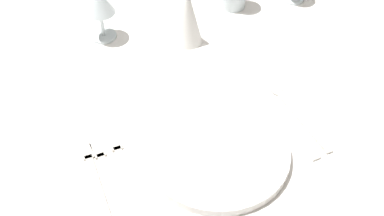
{
  "coord_description": "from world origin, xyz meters",
  "views": [
    {
      "loc": [
        -0.31,
        -0.83,
        1.49
      ],
      "look_at": [
        -0.01,
        -0.16,
        0.76
      ],
      "focal_mm": 47.25,
      "sensor_mm": 36.0,
      "label": 1
    }
  ],
  "objects_px": {
    "fork_outer": "(126,173)",
    "napkin_folded": "(187,15)",
    "fork_inner": "(111,180)",
    "dinner_knife": "(285,121)",
    "spoon_soup": "(292,108)",
    "wine_glass_centre": "(99,3)",
    "fork_salad": "(96,180)",
    "dinner_plate": "(217,153)"
  },
  "relations": [
    {
      "from": "wine_glass_centre",
      "to": "napkin_folded",
      "type": "height_order",
      "value": "napkin_folded"
    },
    {
      "from": "spoon_soup",
      "to": "napkin_folded",
      "type": "distance_m",
      "value": 0.33
    },
    {
      "from": "dinner_plate",
      "to": "napkin_folded",
      "type": "relative_size",
      "value": 1.83
    },
    {
      "from": "fork_salad",
      "to": "napkin_folded",
      "type": "relative_size",
      "value": 1.37
    },
    {
      "from": "fork_outer",
      "to": "fork_inner",
      "type": "xyz_separation_m",
      "value": [
        -0.03,
        -0.0,
        0.0
      ]
    },
    {
      "from": "fork_outer",
      "to": "dinner_knife",
      "type": "distance_m",
      "value": 0.34
    },
    {
      "from": "dinner_knife",
      "to": "wine_glass_centre",
      "type": "distance_m",
      "value": 0.51
    },
    {
      "from": "dinner_plate",
      "to": "fork_outer",
      "type": "bearing_deg",
      "value": 170.27
    },
    {
      "from": "fork_salad",
      "to": "wine_glass_centre",
      "type": "distance_m",
      "value": 0.45
    },
    {
      "from": "fork_inner",
      "to": "napkin_folded",
      "type": "relative_size",
      "value": 1.46
    },
    {
      "from": "fork_inner",
      "to": "napkin_folded",
      "type": "xyz_separation_m",
      "value": [
        0.3,
        0.33,
        0.07
      ]
    },
    {
      "from": "dinner_plate",
      "to": "fork_outer",
      "type": "height_order",
      "value": "dinner_plate"
    },
    {
      "from": "dinner_knife",
      "to": "wine_glass_centre",
      "type": "bearing_deg",
      "value": 120.86
    },
    {
      "from": "fork_salad",
      "to": "spoon_soup",
      "type": "bearing_deg",
      "value": 2.13
    },
    {
      "from": "fork_outer",
      "to": "wine_glass_centre",
      "type": "relative_size",
      "value": 1.59
    },
    {
      "from": "fork_salad",
      "to": "dinner_knife",
      "type": "bearing_deg",
      "value": -1.82
    },
    {
      "from": "fork_inner",
      "to": "dinner_knife",
      "type": "relative_size",
      "value": 0.95
    },
    {
      "from": "fork_salad",
      "to": "dinner_knife",
      "type": "distance_m",
      "value": 0.4
    },
    {
      "from": "spoon_soup",
      "to": "wine_glass_centre",
      "type": "distance_m",
      "value": 0.5
    },
    {
      "from": "fork_inner",
      "to": "fork_salad",
      "type": "bearing_deg",
      "value": 157.08
    },
    {
      "from": "fork_outer",
      "to": "fork_salad",
      "type": "distance_m",
      "value": 0.06
    },
    {
      "from": "fork_inner",
      "to": "napkin_folded",
      "type": "distance_m",
      "value": 0.45
    },
    {
      "from": "dinner_plate",
      "to": "napkin_folded",
      "type": "bearing_deg",
      "value": 75.53
    },
    {
      "from": "dinner_knife",
      "to": "napkin_folded",
      "type": "bearing_deg",
      "value": 102.75
    },
    {
      "from": "wine_glass_centre",
      "to": "spoon_soup",
      "type": "bearing_deg",
      "value": -54.07
    },
    {
      "from": "spoon_soup",
      "to": "fork_outer",
      "type": "bearing_deg",
      "value": -176.57
    },
    {
      "from": "fork_inner",
      "to": "napkin_folded",
      "type": "bearing_deg",
      "value": 48.07
    },
    {
      "from": "spoon_soup",
      "to": "napkin_folded",
      "type": "height_order",
      "value": "napkin_folded"
    },
    {
      "from": "fork_outer",
      "to": "napkin_folded",
      "type": "distance_m",
      "value": 0.42
    },
    {
      "from": "fork_outer",
      "to": "fork_inner",
      "type": "height_order",
      "value": "same"
    },
    {
      "from": "dinner_plate",
      "to": "fork_inner",
      "type": "xyz_separation_m",
      "value": [
        -0.2,
        0.02,
        -0.01
      ]
    },
    {
      "from": "fork_outer",
      "to": "fork_salad",
      "type": "xyz_separation_m",
      "value": [
        -0.06,
        0.01,
        0.0
      ]
    },
    {
      "from": "napkin_folded",
      "to": "wine_glass_centre",
      "type": "bearing_deg",
      "value": 151.67
    },
    {
      "from": "fork_inner",
      "to": "wine_glass_centre",
      "type": "height_order",
      "value": "wine_glass_centre"
    },
    {
      "from": "fork_salad",
      "to": "napkin_folded",
      "type": "distance_m",
      "value": 0.46
    },
    {
      "from": "fork_salad",
      "to": "spoon_soup",
      "type": "distance_m",
      "value": 0.43
    },
    {
      "from": "dinner_knife",
      "to": "fork_salad",
      "type": "bearing_deg",
      "value": 178.18
    },
    {
      "from": "dinner_plate",
      "to": "wine_glass_centre",
      "type": "distance_m",
      "value": 0.47
    },
    {
      "from": "dinner_plate",
      "to": "napkin_folded",
      "type": "distance_m",
      "value": 0.37
    },
    {
      "from": "fork_salad",
      "to": "dinner_knife",
      "type": "height_order",
      "value": "same"
    },
    {
      "from": "dinner_plate",
      "to": "wine_glass_centre",
      "type": "xyz_separation_m",
      "value": [
        -0.09,
        0.45,
        0.09
      ]
    },
    {
      "from": "dinner_plate",
      "to": "fork_inner",
      "type": "relative_size",
      "value": 1.25
    }
  ]
}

